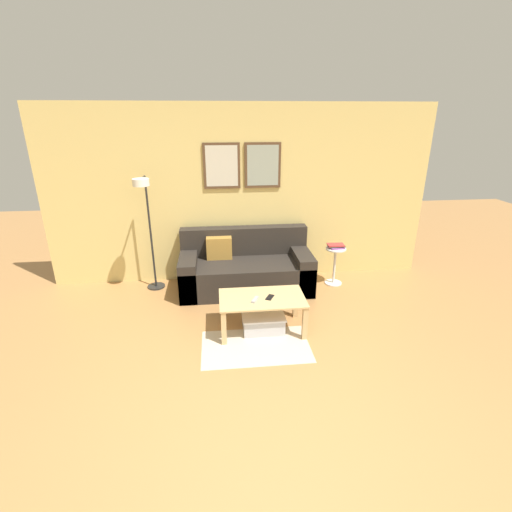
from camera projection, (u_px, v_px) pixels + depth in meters
ground_plane at (274, 444)px, 2.87m from camera, size 16.00×16.00×0.00m
wall_back at (241, 195)px, 5.40m from camera, size 5.60×0.09×2.55m
area_rug at (255, 346)px, 4.07m from camera, size 1.18×0.72×0.01m
couch at (245, 269)px, 5.35m from camera, size 1.85×0.84×0.84m
coffee_table at (262, 303)px, 4.27m from camera, size 0.98×0.57×0.42m
storage_bin at (263, 321)px, 4.36m from camera, size 0.50×0.39×0.21m
floor_lamp at (146, 215)px, 4.89m from camera, size 0.25×0.53×1.64m
side_table at (335, 263)px, 5.47m from camera, size 0.30×0.30×0.56m
book_stack at (336, 246)px, 5.39m from camera, size 0.25×0.20×0.06m
remote_control at (255, 300)px, 4.18m from camera, size 0.10×0.15×0.02m
cell_phone at (270, 297)px, 4.24m from camera, size 0.12×0.15×0.01m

